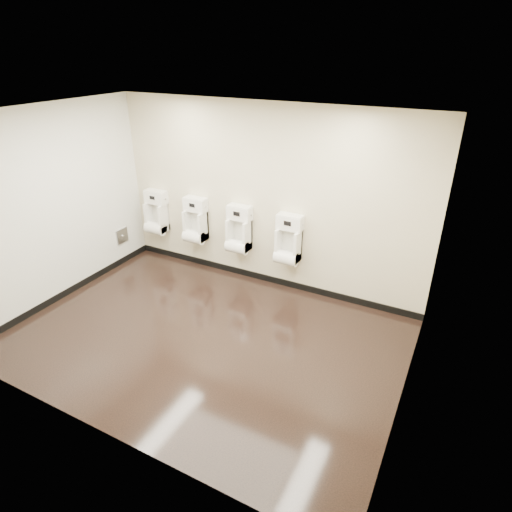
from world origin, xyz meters
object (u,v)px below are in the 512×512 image
Objects in this scene: access_panel at (122,236)px; urinal_3 at (288,243)px; urinal_0 at (156,216)px; urinal_1 at (195,224)px; urinal_2 at (239,233)px.

urinal_3 reaches higher than access_panel.
access_panel is at bearing -137.29° from urinal_0.
urinal_1 and urinal_3 have the same top height.
urinal_2 is at bearing 0.00° from urinal_1.
access_panel is 0.34× the size of urinal_0.
urinal_2 reaches higher than access_panel.
access_panel is 0.34× the size of urinal_1.
urinal_3 is (2.95, 0.42, 0.31)m from access_panel.
urinal_3 is at bearing 0.00° from urinal_1.
urinal_1 is (1.27, 0.42, 0.31)m from access_panel.
urinal_2 is (1.64, 0.00, 0.00)m from urinal_0.
urinal_3 is at bearing 0.00° from urinal_2.
urinal_0 is at bearing 42.71° from access_panel.
urinal_1 reaches higher than access_panel.
urinal_2 is (2.10, 0.42, 0.31)m from access_panel.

